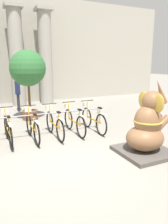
# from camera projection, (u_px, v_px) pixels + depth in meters

# --- Properties ---
(ground_plane) EXTENTS (60.00, 60.00, 0.00)m
(ground_plane) POSITION_uv_depth(u_px,v_px,m) (71.00, 160.00, 5.37)
(ground_plane) COLOR gray
(building_facade) EXTENTS (20.00, 0.20, 6.00)m
(building_facade) POSITION_uv_depth(u_px,v_px,m) (13.00, 50.00, 12.28)
(building_facade) COLOR #A39E8E
(building_facade) RESTS_ON ground_plane
(column_middle) EXTENTS (0.92, 0.92, 5.16)m
(column_middle) POSITION_uv_depth(u_px,v_px,m) (16.00, 56.00, 11.48)
(column_middle) COLOR gray
(column_middle) RESTS_ON ground_plane
(column_right) EXTENTS (0.92, 0.92, 5.16)m
(column_right) POSITION_uv_depth(u_px,v_px,m) (45.00, 57.00, 12.13)
(column_right) COLOR gray
(column_right) RESTS_ON ground_plane
(bike_rack) EXTENTS (4.81, 0.05, 0.77)m
(bike_rack) POSITION_uv_depth(u_px,v_px,m) (31.00, 119.00, 6.73)
(bike_rack) COLOR gray
(bike_rack) RESTS_ON ground_plane
(bicycle_2) EXTENTS (0.48, 1.80, 1.00)m
(bicycle_2) POSITION_uv_depth(u_px,v_px,m) (8.00, 129.00, 6.41)
(bicycle_2) COLOR black
(bicycle_2) RESTS_ON ground_plane
(bicycle_3) EXTENTS (0.48, 1.80, 1.00)m
(bicycle_3) POSITION_uv_depth(u_px,v_px,m) (32.00, 127.00, 6.65)
(bicycle_3) COLOR black
(bicycle_3) RESTS_ON ground_plane
(bicycle_4) EXTENTS (0.48, 1.80, 1.00)m
(bicycle_4) POSITION_uv_depth(u_px,v_px,m) (54.00, 124.00, 6.94)
(bicycle_4) COLOR black
(bicycle_4) RESTS_ON ground_plane
(bicycle_5) EXTENTS (0.48, 1.80, 1.00)m
(bicycle_5) POSITION_uv_depth(u_px,v_px,m) (74.00, 121.00, 7.28)
(bicycle_5) COLOR black
(bicycle_5) RESTS_ON ground_plane
(bicycle_6) EXTENTS (0.48, 1.80, 1.00)m
(bicycle_6) POSITION_uv_depth(u_px,v_px,m) (93.00, 119.00, 7.54)
(bicycle_6) COLOR black
(bicycle_6) RESTS_ON ground_plane
(elephant_statue) EXTENTS (1.31, 1.31, 1.94)m
(elephant_statue) POSITION_uv_depth(u_px,v_px,m) (147.00, 129.00, 5.61)
(elephant_statue) COLOR #4C4742
(elephant_statue) RESTS_ON ground_plane
(person_pedestrian) EXTENTS (0.22, 0.47, 1.69)m
(person_pedestrian) POSITION_uv_depth(u_px,v_px,m) (18.00, 91.00, 10.40)
(person_pedestrian) COLOR #28282D
(person_pedestrian) RESTS_ON ground_plane
(potted_tree) EXTENTS (1.44, 1.44, 2.82)m
(potted_tree) POSITION_uv_depth(u_px,v_px,m) (28.00, 71.00, 8.70)
(potted_tree) COLOR brown
(potted_tree) RESTS_ON ground_plane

